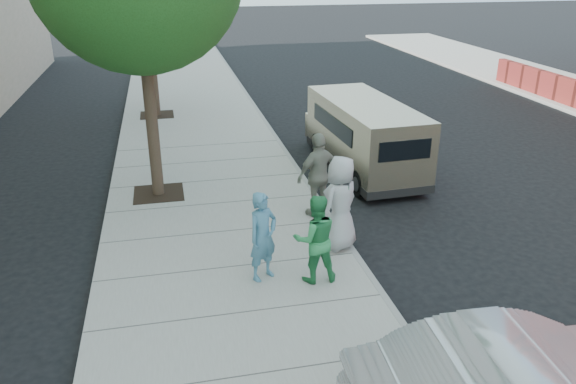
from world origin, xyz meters
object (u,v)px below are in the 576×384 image
object	(u,v)px
parking_meter	(341,201)
van	(363,134)
person_officer	(263,236)
person_green_shirt	(315,239)
person_gray_shirt	(340,203)
person_striped_polo	(319,175)

from	to	relation	value
parking_meter	van	xyz separation A→B (m)	(2.08, 4.58, -0.16)
person_officer	person_green_shirt	size ratio (longest dim) A/B	1.01
person_gray_shirt	person_green_shirt	bearing A→B (deg)	18.55
person_green_shirt	person_gray_shirt	distance (m)	1.34
person_green_shirt	person_striped_polo	xyz separation A→B (m)	(0.79, 2.64, 0.13)
parking_meter	person_officer	distance (m)	1.82
van	person_gray_shirt	xyz separation A→B (m)	(-2.06, -4.49, 0.07)
person_officer	person_gray_shirt	size ratio (longest dim) A/B	0.87
van	person_officer	world-z (taller)	van
parking_meter	person_officer	xyz separation A→B (m)	(-1.66, -0.72, -0.21)
parking_meter	person_striped_polo	bearing A→B (deg)	111.89
parking_meter	person_green_shirt	distance (m)	1.28
parking_meter	van	bearing A→B (deg)	88.00
parking_meter	person_gray_shirt	distance (m)	0.12
van	person_gray_shirt	size ratio (longest dim) A/B	2.80
parking_meter	person_gray_shirt	world-z (taller)	person_gray_shirt
person_officer	person_green_shirt	distance (m)	0.92
parking_meter	person_striped_polo	size ratio (longest dim) A/B	0.75
person_green_shirt	person_striped_polo	world-z (taller)	person_striped_polo
van	person_striped_polo	bearing A→B (deg)	-128.22
person_gray_shirt	person_striped_polo	distance (m)	1.56
person_gray_shirt	person_officer	bearing A→B (deg)	-9.30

